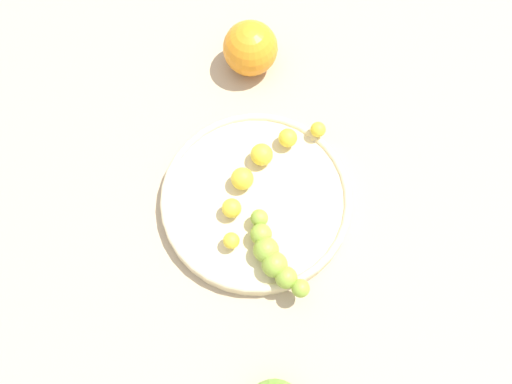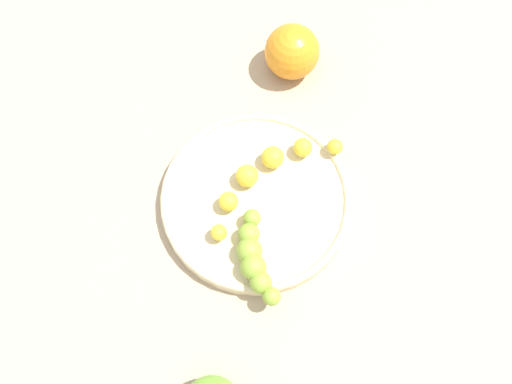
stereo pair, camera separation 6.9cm
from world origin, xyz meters
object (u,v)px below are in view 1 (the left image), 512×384
(orange_fruit, at_px, (250,48))
(fruit_bowl, at_px, (256,199))
(banana_green, at_px, (273,256))
(banana_yellow, at_px, (259,171))

(orange_fruit, bearing_deg, fruit_bowl, -159.89)
(banana_green, xyz_separation_m, banana_yellow, (0.10, 0.05, -0.00))
(banana_green, xyz_separation_m, orange_fruit, (0.27, 0.12, 0.00))
(banana_green, height_order, banana_yellow, banana_green)
(fruit_bowl, height_order, banana_green, banana_green)
(fruit_bowl, relative_size, banana_yellow, 1.23)
(banana_yellow, bearing_deg, orange_fruit, -50.13)
(fruit_bowl, xyz_separation_m, orange_fruit, (0.20, 0.07, 0.03))
(orange_fruit, bearing_deg, banana_yellow, -158.40)
(banana_yellow, distance_m, orange_fruit, 0.18)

